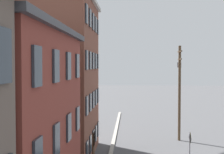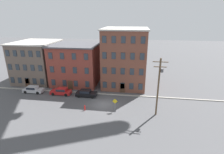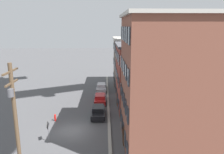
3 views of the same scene
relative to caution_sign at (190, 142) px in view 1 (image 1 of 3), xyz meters
name	(u,v)px [view 1 (image 1 of 3)]	position (x,y,z in m)	size (l,w,h in m)	color
apartment_far	(32,78)	(0.62, 13.42, 5.18)	(10.31, 11.07, 13.57)	brown
caution_sign	(190,142)	(0.00, 0.00, 0.00)	(1.01, 0.08, 2.43)	slate
utility_pole	(179,88)	(7.18, -0.23, 3.96)	(2.40, 0.44, 9.96)	brown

